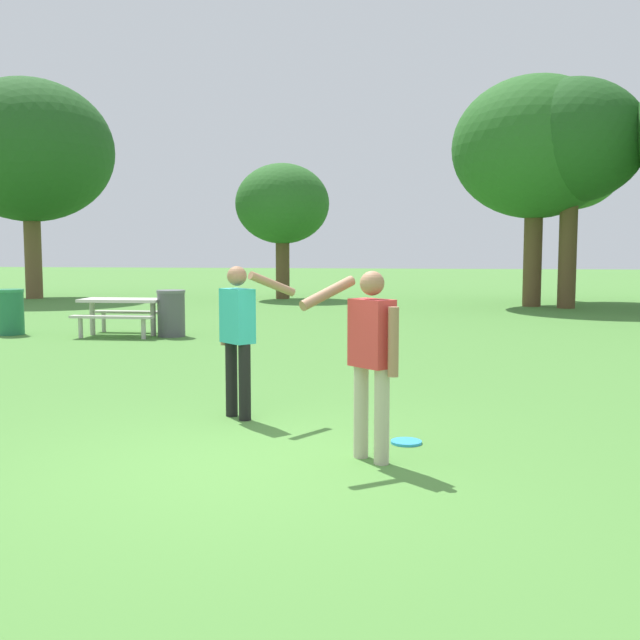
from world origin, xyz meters
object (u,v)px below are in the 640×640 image
frisbee (406,442)px  tree_far_right (536,149)px  person_thrower (371,351)px  person_catcher (239,330)px  trash_can_further_along (10,312)px  tree_broad_center (282,205)px  tree_back_left (572,169)px  picnic_table_near (122,309)px  tree_tall_left (29,151)px  tree_slender_mid (571,143)px  trash_can_beside_table (171,313)px

frisbee → tree_far_right: tree_far_right is taller
person_thrower → person_catcher: 2.09m
trash_can_further_along → tree_broad_center: bearing=73.6°
frisbee → tree_far_right: bearing=79.1°
trash_can_further_along → tree_back_left: 18.43m
picnic_table_near → tree_tall_left: tree_tall_left is taller
picnic_table_near → person_thrower: bearing=-55.4°
tree_broad_center → tree_slender_mid: (9.36, -2.90, 1.59)m
person_catcher → tree_broad_center: size_ratio=0.34×
trash_can_further_along → tree_slender_mid: bearing=34.9°
person_thrower → frisbee: size_ratio=5.62×
tree_slender_mid → tree_back_left: (0.57, 3.03, -0.48)m
trash_can_further_along → tree_broad_center: 12.69m
tree_far_right → tree_back_left: size_ratio=1.18×
frisbee → tree_back_left: tree_back_left is taller
trash_can_beside_table → tree_tall_left: (-8.90, 10.46, 4.76)m
trash_can_further_along → tree_back_left: bearing=41.8°
tree_slender_mid → tree_back_left: 3.12m
person_thrower → frisbee: (0.29, 0.63, -0.95)m
person_catcher → tree_tall_left: 21.77m
tree_tall_left → tree_back_left: tree_tall_left is taller
trash_can_further_along → picnic_table_near: bearing=5.4°
person_catcher → tree_broad_center: (-3.26, 18.73, 2.39)m
person_thrower → picnic_table_near: person_thrower is taller
frisbee → trash_can_further_along: 11.53m
tree_broad_center → tree_back_left: bearing=0.8°
person_thrower → picnic_table_near: 10.37m
person_catcher → tree_tall_left: (-12.18, 17.53, 4.28)m
trash_can_beside_table → tree_slender_mid: 13.58m
tree_broad_center → tree_back_left: (9.92, 0.13, 1.11)m
frisbee → tree_broad_center: (-5.09, 19.53, 3.34)m
picnic_table_near → tree_back_left: bearing=46.9°
person_thrower → picnic_table_near: size_ratio=0.94×
person_catcher → tree_slender_mid: size_ratio=0.24×
trash_can_further_along → tree_far_right: size_ratio=0.14×
tree_far_right → picnic_table_near: bearing=-135.6°
trash_can_further_along → tree_back_left: (13.42, 11.98, 3.98)m
picnic_table_near → tree_broad_center: tree_broad_center is taller
picnic_table_near → tree_slender_mid: (10.45, 8.73, 4.38)m
person_thrower → tree_slender_mid: tree_slender_mid is taller
picnic_table_near → tree_slender_mid: size_ratio=0.25×
picnic_table_near → trash_can_further_along: (-2.40, -0.23, -0.08)m
person_catcher → picnic_table_near: 8.34m
person_thrower → trash_can_beside_table: bearing=119.5°
person_catcher → person_thrower: bearing=-43.1°
picnic_table_near → tree_back_left: tree_back_left is taller
person_thrower → tree_back_left: bearing=75.8°
frisbee → tree_slender_mid: size_ratio=0.04×
person_thrower → tree_far_right: bearing=78.5°
person_catcher → trash_can_beside_table: 7.81m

